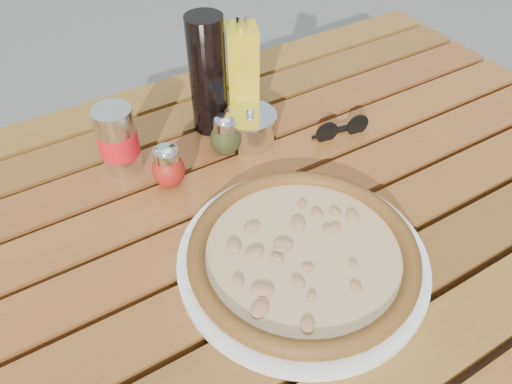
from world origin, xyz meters
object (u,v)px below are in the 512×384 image
pizza (303,252)px  dark_bottle (208,76)px  plate (302,259)px  parmesan_tin (250,127)px  table (262,244)px  soda_can (118,140)px  pepper_shaker (168,166)px  oregano_shaker (225,135)px  sunglasses (341,129)px  olive_oil_cruet (242,75)px

pizza → dark_bottle: bearing=83.7°
plate → parmesan_tin: (0.08, 0.28, 0.02)m
table → soda_can: bearing=124.0°
plate → pepper_shaker: 0.27m
oregano_shaker → sunglasses: 0.22m
soda_can → parmesan_tin: 0.23m
soda_can → pepper_shaker: bearing=-57.2°
parmesan_tin → plate: bearing=-105.8°
olive_oil_cruet → soda_can: bearing=-176.2°
soda_can → olive_oil_cruet: olive_oil_cruet is taller
oregano_shaker → pepper_shaker: bearing=-168.6°
oregano_shaker → dark_bottle: size_ratio=0.37×
pepper_shaker → oregano_shaker: bearing=11.4°
plate → oregano_shaker: bearing=84.7°
dark_bottle → soda_can: bearing=-171.9°
pepper_shaker → oregano_shaker: (0.12, 0.02, 0.00)m
soda_can → sunglasses: size_ratio=1.08×
pizza → sunglasses: 0.31m
plate → olive_oil_cruet: bearing=73.5°
olive_oil_cruet → pepper_shaker: bearing=-153.7°
parmesan_tin → dark_bottle: bearing=117.5°
soda_can → parmesan_tin: (0.23, -0.05, -0.03)m
pizza → plate: bearing=0.0°
plate → sunglasses: size_ratio=3.24×
pizza → sunglasses: (0.23, 0.21, -0.01)m
oregano_shaker → olive_oil_cruet: olive_oil_cruet is taller
table → olive_oil_cruet: olive_oil_cruet is taller
soda_can → parmesan_tin: size_ratio=1.18×
dark_bottle → sunglasses: bearing=-38.2°
pepper_shaker → parmesan_tin: size_ratio=0.81×
plate → olive_oil_cruet: 0.38m
olive_oil_cruet → parmesan_tin: bearing=-109.3°
table → plate: size_ratio=3.89×
pizza → oregano_shaker: 0.28m
olive_oil_cruet → dark_bottle: bearing=171.3°
dark_bottle → parmesan_tin: (0.04, -0.08, -0.08)m
parmesan_tin → table: bearing=-114.7°
plate → oregano_shaker: size_ratio=4.39×
table → soda_can: soda_can is taller
oregano_shaker → dark_bottle: dark_bottle is taller
oregano_shaker → soda_can: soda_can is taller
pepper_shaker → olive_oil_cruet: size_ratio=0.39×
table → pepper_shaker: pepper_shaker is taller
oregano_shaker → table: bearing=-98.1°
pizza → dark_bottle: 0.37m
pepper_shaker → dark_bottle: size_ratio=0.37×
dark_bottle → parmesan_tin: 0.12m
olive_oil_cruet → parmesan_tin: size_ratio=2.07×
pepper_shaker → parmesan_tin: pepper_shaker is taller
plate → olive_oil_cruet: olive_oil_cruet is taller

